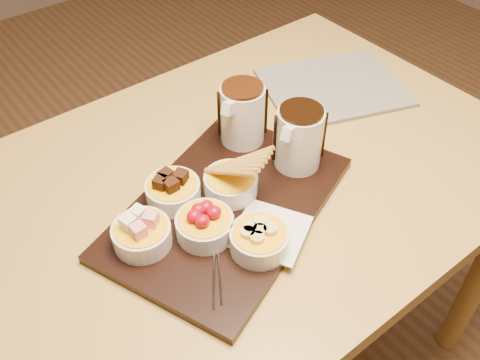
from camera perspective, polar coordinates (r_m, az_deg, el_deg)
ground at (r=1.66m, az=-0.28°, el=-18.66°), size 5.00×5.00×0.00m
dining_table at (r=1.12m, az=-0.39°, el=-3.17°), size 1.20×0.80×0.75m
serving_board at (r=0.98m, az=-1.38°, el=-2.90°), size 0.54×0.45×0.02m
napkin at (r=0.93m, az=3.25°, el=-5.50°), size 0.16×0.16×0.00m
bowl_marshmallows at (r=0.91m, az=-10.41°, el=-5.81°), size 0.10×0.10×0.04m
bowl_cake at (r=0.98m, az=-7.15°, el=-1.27°), size 0.10×0.10×0.04m
bowl_strawberries at (r=0.91m, az=-3.77°, el=-4.95°), size 0.10×0.10×0.04m
bowl_biscotti at (r=0.98m, az=-0.99°, el=-0.46°), size 0.10×0.10×0.04m
bowl_bananas at (r=0.89m, az=2.07°, el=-6.46°), size 0.10×0.10×0.04m
pitcher_dark_chocolate at (r=1.02m, az=6.31°, el=4.41°), size 0.12×0.12×0.12m
pitcher_milk_chocolate at (r=1.07m, az=0.26°, el=6.97°), size 0.12×0.12×0.12m
fondue_skewers at (r=0.91m, az=-2.75°, el=-6.60°), size 0.23×0.18×0.01m
newspaper at (r=1.30m, az=9.91°, el=9.72°), size 0.38×0.35×0.01m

